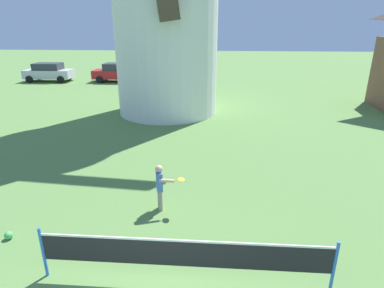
# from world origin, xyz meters

# --- Properties ---
(tennis_net) EXTENTS (5.52, 0.06, 1.10)m
(tennis_net) POSITION_xyz_m (0.44, 1.81, 0.69)
(tennis_net) COLOR blue
(tennis_net) RESTS_ON ground_plane
(player_far) EXTENTS (0.80, 0.42, 1.29)m
(player_far) POSITION_xyz_m (-0.44, 4.38, 0.73)
(player_far) COLOR #9E937F
(player_far) RESTS_ON ground_plane
(stray_ball) EXTENTS (0.19, 0.19, 0.19)m
(stray_ball) POSITION_xyz_m (-3.76, 2.86, 0.09)
(stray_ball) COLOR #4CB259
(stray_ball) RESTS_ON ground_plane
(parked_car_silver) EXTENTS (4.05, 1.96, 1.56)m
(parked_car_silver) POSITION_xyz_m (-13.56, 24.24, 0.81)
(parked_car_silver) COLOR silver
(parked_car_silver) RESTS_ON ground_plane
(parked_car_red) EXTENTS (4.42, 1.92, 1.56)m
(parked_car_red) POSITION_xyz_m (-7.38, 24.50, 0.81)
(parked_car_red) COLOR red
(parked_car_red) RESTS_ON ground_plane
(parked_car_blue) EXTENTS (4.53, 2.06, 1.56)m
(parked_car_blue) POSITION_xyz_m (-1.47, 23.67, 0.81)
(parked_car_blue) COLOR #334C99
(parked_car_blue) RESTS_ON ground_plane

